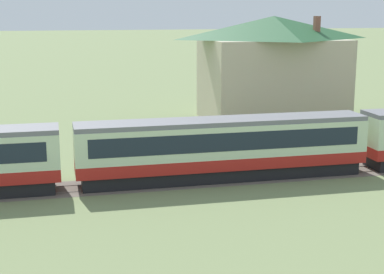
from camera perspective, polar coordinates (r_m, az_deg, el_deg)
name	(u,v)px	position (r m, az deg, el deg)	size (l,w,h in m)	color
passenger_train	(227,146)	(40.11, 3.43, -0.84)	(103.73, 2.93, 4.19)	#AD1E19
railway_track	(197,180)	(40.16, 0.49, -4.22)	(158.38, 3.60, 0.04)	#665B51
station_house_dark_green_roof	(272,67)	(61.77, 7.81, 6.70)	(14.89, 10.41, 10.76)	#BCB293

